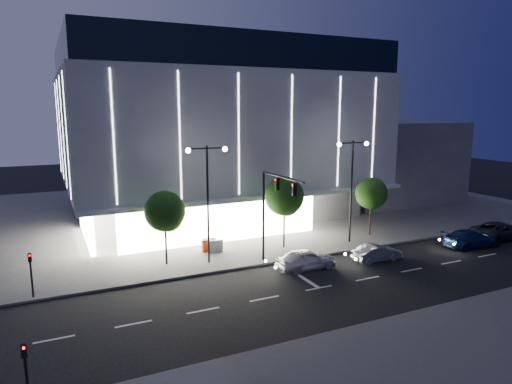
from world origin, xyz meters
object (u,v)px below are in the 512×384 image
object	(u,v)px
tree_left	(165,213)
tree_mid	(285,198)
car_third	(471,238)
street_lamp_east	(352,176)
car_lead	(306,259)
ped_signal_far	(31,270)
ped_signal_near	(26,370)
car_fourth	(500,231)
traffic_mast	(272,201)
barrier_d	(216,246)
tree_right	(371,195)
barrier_a	(208,245)
street_lamp_west	(208,187)
car_second	(377,253)
barrier_b	(209,244)

from	to	relation	value
tree_left	tree_mid	bearing A→B (deg)	0.00
car_third	street_lamp_east	bearing A→B (deg)	62.87
tree_mid	car_lead	size ratio (longest dim) A/B	1.37
street_lamp_east	ped_signal_far	size ratio (longest dim) A/B	3.00
ped_signal_near	car_fourth	xyz separation A→B (m)	(38.12, 8.79, -1.10)
tree_left	car_third	bearing A→B (deg)	-14.32
traffic_mast	barrier_d	distance (m)	7.02
traffic_mast	car_third	world-z (taller)	traffic_mast
traffic_mast	car_fourth	distance (m)	22.61
car_fourth	tree_right	bearing A→B (deg)	61.74
tree_left	ped_signal_far	bearing A→B (deg)	-164.39
tree_right	barrier_a	bearing A→B (deg)	173.83
street_lamp_west	barrier_d	distance (m)	5.89
street_lamp_east	barrier_d	bearing A→B (deg)	169.47
car_second	barrier_b	xyz separation A→B (m)	(-10.95, 7.74, -0.00)
barrier_b	barrier_d	bearing A→B (deg)	-63.15
ped_signal_far	barrier_d	bearing A→B (deg)	15.32
car_second	car_third	xyz separation A→B (m)	(9.69, -0.49, 0.09)
ped_signal_far	barrier_b	xyz separation A→B (m)	(13.07, 4.45, -1.24)
street_lamp_east	car_fourth	bearing A→B (deg)	-19.76
street_lamp_east	barrier_d	size ratio (longest dim) A/B	8.18
traffic_mast	barrier_d	world-z (taller)	traffic_mast
car_fourth	barrier_a	world-z (taller)	car_fourth
tree_mid	traffic_mast	bearing A→B (deg)	-129.42
street_lamp_east	street_lamp_west	bearing A→B (deg)	180.00
barrier_d	tree_mid	bearing A→B (deg)	0.04
car_lead	barrier_a	xyz separation A→B (m)	(-5.26, 6.73, -0.12)
tree_left	car_second	size ratio (longest dim) A/B	1.45
traffic_mast	barrier_b	xyz separation A→B (m)	(-2.93, 5.61, -4.38)
ped_signal_far	barrier_d	xyz separation A→B (m)	(13.37, 3.66, -1.24)
tree_mid	barrier_b	size ratio (longest dim) A/B	5.59
tree_right	barrier_b	world-z (taller)	tree_right
tree_mid	barrier_d	distance (m)	6.84
street_lamp_east	barrier_b	xyz separation A→B (m)	(-11.93, 2.95, -5.31)
barrier_d	street_lamp_west	bearing A→B (deg)	-110.95
ped_signal_near	car_second	xyz separation A→B (m)	(24.02, 8.71, -1.24)
barrier_a	traffic_mast	bearing A→B (deg)	-73.30
street_lamp_west	tree_right	distance (m)	16.19
street_lamp_east	barrier_a	xyz separation A→B (m)	(-12.16, 2.66, -5.31)
street_lamp_east	ped_signal_far	world-z (taller)	street_lamp_east
car_lead	car_fourth	world-z (taller)	car_fourth
traffic_mast	street_lamp_west	distance (m)	4.89
car_third	barrier_a	bearing A→B (deg)	73.26
tree_right	car_lead	size ratio (longest dim) A/B	1.23
street_lamp_west	barrier_a	xyz separation A→B (m)	(0.84, 2.66, -5.31)
car_second	barrier_b	world-z (taller)	car_second
ped_signal_near	car_lead	world-z (taller)	ped_signal_near
street_lamp_west	car_lead	distance (m)	8.98
ped_signal_far	car_second	bearing A→B (deg)	-7.79
tree_mid	ped_signal_far	bearing A→B (deg)	-172.45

